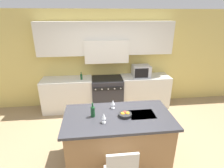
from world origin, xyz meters
TOP-DOWN VIEW (x-y plane):
  - ground_plane at (0.00, 0.00)m, footprint 10.00×10.00m
  - back_cabinetry at (0.00, 2.11)m, footprint 10.00×0.46m
  - back_counter at (-0.00, 1.87)m, footprint 3.57×0.62m
  - range_stove at (0.00, 1.84)m, footprint 0.85×0.70m
  - microwave at (0.96, 1.86)m, footprint 0.48×0.41m
  - kitchen_island at (0.02, -0.15)m, footprint 1.86×1.00m
  - wine_bottle at (-0.41, -0.12)m, footprint 0.07×0.07m
  - wine_glass_near at (-0.24, -0.33)m, footprint 0.08×0.08m
  - wine_glass_far at (-0.04, 0.12)m, footprint 0.08×0.08m
  - fruit_bowl at (0.13, -0.17)m, footprint 0.22×0.22m
  - oil_bottle_on_counter at (-0.70, 1.79)m, footprint 0.06×0.06m

SIDE VIEW (x-z plane):
  - ground_plane at x=0.00m, z-range 0.00..0.00m
  - range_stove at x=0.00m, z-range 0.00..0.91m
  - back_counter at x=0.00m, z-range 0.00..0.93m
  - kitchen_island at x=0.02m, z-range 0.00..0.94m
  - fruit_bowl at x=0.13m, z-range 0.93..1.01m
  - oil_bottle_on_counter at x=-0.70m, z-range 0.90..1.11m
  - wine_bottle at x=-0.41m, z-range 0.91..1.16m
  - wine_glass_near at x=-0.24m, z-range 0.97..1.14m
  - wine_glass_far at x=-0.04m, z-range 0.97..1.14m
  - microwave at x=0.96m, z-range 0.93..1.24m
  - back_cabinetry at x=0.00m, z-range 0.25..2.95m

